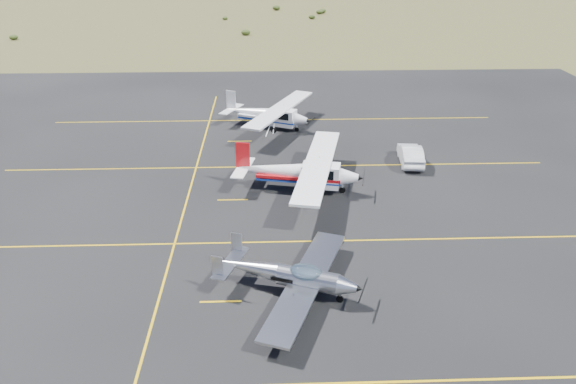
% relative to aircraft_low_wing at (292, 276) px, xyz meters
% --- Properties ---
extents(ground, '(1600.00, 1600.00, 0.00)m').
position_rel_aircraft_low_wing_xyz_m(ground, '(-0.45, 2.90, -1.00)').
color(ground, '#383D1C').
rests_on(ground, ground).
extents(apron, '(72.00, 72.00, 0.02)m').
position_rel_aircraft_low_wing_xyz_m(apron, '(-0.45, 9.90, -1.00)').
color(apron, black).
rests_on(apron, ground).
extents(aircraft_low_wing, '(7.08, 9.52, 2.10)m').
position_rel_aircraft_low_wing_xyz_m(aircraft_low_wing, '(0.00, 0.00, 0.00)').
color(aircraft_low_wing, silver).
rests_on(aircraft_low_wing, apron).
extents(aircraft_cessna, '(7.94, 12.59, 3.18)m').
position_rel_aircraft_low_wing_xyz_m(aircraft_cessna, '(0.98, 11.77, 0.41)').
color(aircraft_cessna, white).
rests_on(aircraft_cessna, apron).
extents(aircraft_plain, '(8.61, 11.29, 2.97)m').
position_rel_aircraft_low_wing_xyz_m(aircraft_plain, '(-1.08, 24.78, 0.32)').
color(aircraft_plain, white).
rests_on(aircraft_plain, apron).
extents(sedan, '(1.89, 4.46, 1.43)m').
position_rel_aircraft_low_wing_xyz_m(sedan, '(9.63, 16.19, -0.28)').
color(sedan, silver).
rests_on(sedan, apron).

